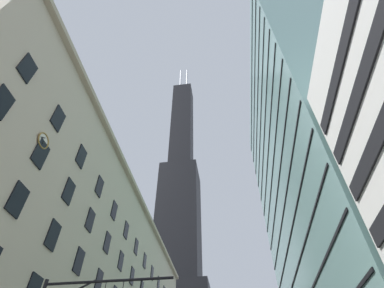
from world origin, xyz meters
name	(u,v)px	position (x,y,z in m)	size (l,w,h in m)	color
dark_skyscraper	(178,248)	(-18.17, 98.45, 53.95)	(24.97, 24.97, 187.15)	black
glass_office_midrise	(328,179)	(19.01, 27.19, 29.57)	(16.13, 42.21, 59.14)	gray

